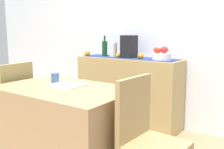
# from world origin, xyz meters

# --- Properties ---
(room_wall_rear) EXTENTS (6.40, 0.06, 2.70)m
(room_wall_rear) POSITION_xyz_m (0.00, 1.18, 1.35)
(room_wall_rear) COLOR silver
(room_wall_rear) RESTS_ON ground
(sideboard_console) EXTENTS (1.38, 0.42, 0.88)m
(sideboard_console) POSITION_xyz_m (-0.22, 0.92, 0.44)
(sideboard_console) COLOR tan
(sideboard_console) RESTS_ON ground
(table_runner) EXTENTS (1.30, 0.32, 0.01)m
(table_runner) POSITION_xyz_m (-0.22, 0.92, 0.89)
(table_runner) COLOR navy
(table_runner) RESTS_ON sideboard_console
(fruit_bowl) EXTENTS (0.22, 0.22, 0.08)m
(fruit_bowl) POSITION_xyz_m (0.23, 0.92, 0.93)
(fruit_bowl) COLOR white
(fruit_bowl) RESTS_ON table_runner
(apple_upper) EXTENTS (0.07, 0.07, 0.07)m
(apple_upper) POSITION_xyz_m (0.26, 0.96, 1.01)
(apple_upper) COLOR red
(apple_upper) RESTS_ON fruit_bowl
(apple_center) EXTENTS (0.08, 0.08, 0.08)m
(apple_center) POSITION_xyz_m (0.27, 0.89, 1.01)
(apple_center) COLOR red
(apple_center) RESTS_ON fruit_bowl
(apple_rear) EXTENTS (0.07, 0.07, 0.07)m
(apple_rear) POSITION_xyz_m (0.17, 0.91, 1.00)
(apple_rear) COLOR #B33317
(apple_rear) RESTS_ON fruit_bowl
(apple_front) EXTENTS (0.07, 0.07, 0.07)m
(apple_front) POSITION_xyz_m (0.21, 0.86, 1.00)
(apple_front) COLOR red
(apple_front) RESTS_ON fruit_bowl
(wine_bottle) EXTENTS (0.07, 0.07, 0.28)m
(wine_bottle) POSITION_xyz_m (-0.60, 0.92, 0.99)
(wine_bottle) COLOR #123E1F
(wine_bottle) RESTS_ON sideboard_console
(coffee_maker) EXTENTS (0.16, 0.18, 0.29)m
(coffee_maker) POSITION_xyz_m (-0.21, 0.92, 1.03)
(coffee_maker) COLOR black
(coffee_maker) RESTS_ON sideboard_console
(ceramic_vase) EXTENTS (0.10, 0.10, 0.19)m
(ceramic_vase) POSITION_xyz_m (-0.46, 0.92, 0.98)
(ceramic_vase) COLOR silver
(ceramic_vase) RESTS_ON sideboard_console
(orange_loose_mid) EXTENTS (0.07, 0.07, 0.07)m
(orange_loose_mid) POSITION_xyz_m (-0.34, 0.86, 0.92)
(orange_loose_mid) COLOR orange
(orange_loose_mid) RESTS_ON sideboard_console
(orange_loose_far) EXTENTS (0.07, 0.07, 0.07)m
(orange_loose_far) POSITION_xyz_m (-0.03, 0.89, 0.92)
(orange_loose_far) COLOR orange
(orange_loose_far) RESTS_ON sideboard_console
(orange_loose_end) EXTENTS (0.08, 0.08, 0.08)m
(orange_loose_end) POSITION_xyz_m (-0.83, 0.83, 0.92)
(orange_loose_end) COLOR orange
(orange_loose_end) RESTS_ON sideboard_console
(dining_table) EXTENTS (1.18, 0.76, 0.74)m
(dining_table) POSITION_xyz_m (-0.09, -0.35, 0.37)
(dining_table) COLOR tan
(dining_table) RESTS_ON ground
(open_book) EXTENTS (0.29, 0.23, 0.02)m
(open_book) POSITION_xyz_m (-0.10, -0.30, 0.75)
(open_book) COLOR white
(open_book) RESTS_ON dining_table
(coffee_cup) EXTENTS (0.07, 0.07, 0.10)m
(coffee_cup) POSITION_xyz_m (-0.27, -0.29, 0.79)
(coffee_cup) COLOR #365688
(coffee_cup) RESTS_ON dining_table
(chair_near_window) EXTENTS (0.43, 0.43, 0.90)m
(chair_near_window) POSITION_xyz_m (-0.95, -0.35, 0.27)
(chair_near_window) COLOR tan
(chair_near_window) RESTS_ON ground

